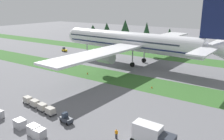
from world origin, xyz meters
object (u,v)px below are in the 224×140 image
cargo_dolly_lead (50,111)px  catering_truck (153,135)px  airliner (133,42)px  cargo_dolly_third (35,103)px  taxiway_marker_1 (152,87)px  taxiway_marker_0 (87,73)px  cargo_dolly_fourth (28,99)px  uld_container_1 (20,124)px  cargo_dolly_second (42,107)px  uld_container_3 (39,133)px  pushback_tractor (64,50)px  uld_container_2 (34,130)px  ground_crew_marshaller (116,133)px  baggage_tug (66,119)px

cargo_dolly_lead → catering_truck: size_ratio=0.34×
airliner → cargo_dolly_third: 46.22m
taxiway_marker_1 → taxiway_marker_0: bearing=179.3°
taxiway_marker_0 → cargo_dolly_fourth: bearing=-82.4°
uld_container_1 → taxiway_marker_0: (-11.29, 32.74, -0.47)m
catering_truck → taxiway_marker_0: 41.74m
cargo_dolly_second → uld_container_3: bearing=54.3°
pushback_tractor → taxiway_marker_0: pushback_tractor is taller
cargo_dolly_second → taxiway_marker_1: bearing=159.3°
airliner → cargo_dolly_fourth: (-2.15, -45.24, -7.49)m
cargo_dolly_lead → pushback_tractor: 66.22m
uld_container_2 → taxiway_marker_0: uld_container_2 is taller
uld_container_3 → taxiway_marker_1: size_ratio=3.76×
pushback_tractor → uld_container_1: bearing=42.2°
uld_container_3 → cargo_dolly_fourth: bearing=149.6°
cargo_dolly_lead → cargo_dolly_third: (-5.76, 0.72, 0.00)m
pushback_tractor → taxiway_marker_0: (32.88, -22.58, -0.49)m
cargo_dolly_fourth → cargo_dolly_third: bearing=90.0°
cargo_dolly_fourth → ground_crew_marshaller: 24.43m
cargo_dolly_third → taxiway_marker_1: size_ratio=4.45×
cargo_dolly_second → uld_container_2: bearing=48.6°
airliner → uld_container_3: size_ratio=40.68×
baggage_tug → pushback_tractor: size_ratio=1.02×
ground_crew_marshaller → uld_container_2: uld_container_2 is taller
cargo_dolly_second → cargo_dolly_third: same height
airliner → uld_container_2: bearing=-165.9°
taxiway_marker_0 → taxiway_marker_1: (22.56, -0.28, -0.06)m
uld_container_1 → taxiway_marker_1: 34.37m
cargo_dolly_third → taxiway_marker_1: 29.99m
cargo_dolly_third → uld_container_3: bearing=61.7°
catering_truck → uld_container_1: bearing=-68.7°
cargo_dolly_fourth → uld_container_2: uld_container_2 is taller
baggage_tug → cargo_dolly_fourth: size_ratio=1.16×
taxiway_marker_0 → pushback_tractor: bearing=145.5°
cargo_dolly_fourth → pushback_tractor: 59.84m
airliner → uld_container_2: airliner is taller
airliner → taxiway_marker_1: size_ratio=152.99×
baggage_tug → uld_container_2: 6.32m
taxiway_marker_1 → uld_container_2: bearing=-102.4°
taxiway_marker_1 → uld_container_1: bearing=-109.1°
baggage_tug → cargo_dolly_third: (-10.74, 1.34, 0.10)m
cargo_dolly_second → uld_container_2: uld_container_2 is taller
uld_container_2 → pushback_tractor: bearing=131.0°
airliner → cargo_dolly_third: airliner is taller
baggage_tug → taxiway_marker_0: 31.69m
taxiway_marker_1 → ground_crew_marshaller: bearing=-78.6°
taxiway_marker_0 → taxiway_marker_1: size_ratio=1.23×
cargo_dolly_lead → uld_container_3: bearing=42.8°
cargo_dolly_third → uld_container_3: size_ratio=1.18×
cargo_dolly_fourth → pushback_tractor: pushback_tractor is taller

